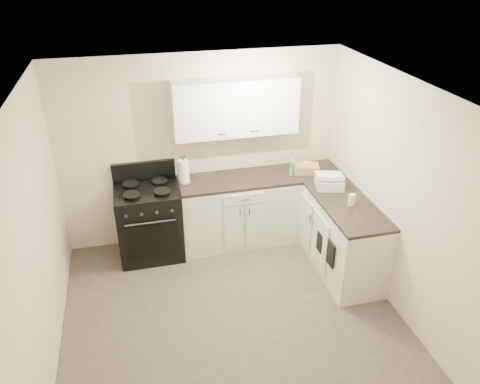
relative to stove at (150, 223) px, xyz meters
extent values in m
plane|color=#473F38|center=(0.75, -1.48, -0.46)|extent=(3.60, 3.60, 0.00)
plane|color=white|center=(0.75, -1.48, 2.04)|extent=(3.60, 3.60, 0.00)
plane|color=beige|center=(0.75, 0.32, 0.79)|extent=(3.60, 0.00, 3.60)
plane|color=beige|center=(2.55, -1.48, 0.79)|extent=(0.00, 3.60, 3.60)
plane|color=beige|center=(-1.05, -1.48, 0.79)|extent=(0.00, 3.60, 3.60)
plane|color=beige|center=(0.75, -3.28, 0.79)|extent=(3.60, 0.00, 3.60)
cube|color=silver|center=(1.18, 0.02, -0.01)|extent=(1.55, 0.60, 0.90)
cube|color=silver|center=(2.25, -0.63, -0.01)|extent=(0.60, 1.90, 0.90)
cube|color=black|center=(1.18, 0.02, 0.46)|extent=(1.55, 0.60, 0.04)
cube|color=black|center=(2.25, -0.63, 0.46)|extent=(0.60, 1.90, 0.04)
cube|color=white|center=(1.18, 0.18, 1.38)|extent=(1.55, 0.30, 0.70)
cube|color=black|center=(0.00, 0.00, 0.00)|extent=(0.79, 0.68, 0.96)
cube|color=tan|center=(0.48, 0.12, 0.61)|extent=(0.14, 0.14, 0.25)
cylinder|color=white|center=(0.48, 0.07, 0.64)|extent=(0.15, 0.15, 0.31)
cylinder|color=#399551|center=(1.87, -0.04, 0.57)|extent=(0.08, 0.08, 0.19)
cube|color=#A97E50|center=(2.08, -0.01, 0.53)|extent=(0.38, 0.30, 0.11)
cube|color=white|center=(2.21, -0.47, 0.54)|extent=(0.39, 0.37, 0.12)
cylinder|color=silver|center=(2.28, -0.95, 0.55)|extent=(0.10, 0.10, 0.13)
cube|color=black|center=(1.93, -1.26, 0.06)|extent=(0.02, 0.17, 0.30)
cube|color=black|center=(1.93, -0.95, 0.02)|extent=(0.02, 0.14, 0.25)
camera|label=1|loc=(-0.09, -5.21, 3.16)|focal=35.00mm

